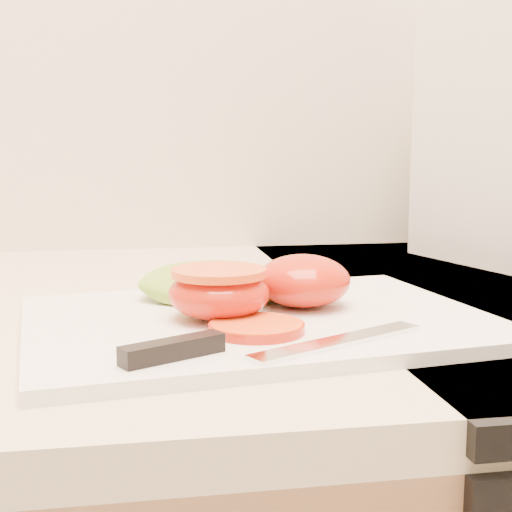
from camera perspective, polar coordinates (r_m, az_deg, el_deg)
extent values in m
cube|color=beige|center=(0.67, -9.80, -4.68)|extent=(3.92, 0.65, 0.03)
cube|color=silver|center=(0.55, 0.18, -5.27)|extent=(0.38, 0.30, 0.01)
ellipsoid|color=red|center=(0.58, 3.79, -1.99)|extent=(0.08, 0.08, 0.04)
ellipsoid|color=red|center=(0.54, -2.98, -3.02)|extent=(0.08, 0.08, 0.04)
cylinder|color=#D94113|center=(0.54, -2.99, -1.32)|extent=(0.07, 0.07, 0.01)
cylinder|color=orange|center=(0.50, 0.04, -5.73)|extent=(0.07, 0.07, 0.01)
ellipsoid|color=#7CB12E|center=(0.61, -3.18, -2.21)|extent=(0.14, 0.09, 0.02)
cube|color=silver|center=(0.48, 6.62, -6.81)|extent=(0.13, 0.08, 0.00)
cube|color=black|center=(0.44, -6.68, -7.42)|extent=(0.07, 0.04, 0.01)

